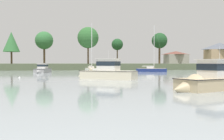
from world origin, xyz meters
TOP-DOWN VIEW (x-y plane):
  - far_shore_bank at (0.00, 93.24)m, footprint 194.34×45.34m
  - cruiser_cream at (-6.18, 26.49)m, footprint 9.53×7.46m
  - cruiser_grey at (-18.78, 52.33)m, footprint 3.69×8.40m
  - sailboat_white at (-6.12, 61.06)m, footprint 3.38×9.44m
  - sailboat_navy at (9.77, 54.26)m, footprint 8.44×4.98m
  - cruiser_sand at (1.95, 9.92)m, footprint 10.35×6.20m
  - mooring_buoy_white at (-19.29, 30.44)m, footprint 0.33×0.33m
  - shore_tree_right_mid at (5.70, 87.11)m, footprint 4.57×4.57m
  - shore_tree_center_left at (22.41, 84.96)m, footprint 6.18×6.18m
  - shore_tree_left at (-33.56, 82.87)m, footprint 5.88×5.88m
  - shore_tree_right at (-6.49, 73.22)m, footprint 7.11×7.11m
  - shore_tree_inland_b at (-23.18, 91.49)m, footprint 7.14×7.14m
  - cottage_near_water at (48.54, 85.38)m, footprint 11.98×6.80m
  - cottage_hillside at (32.62, 93.01)m, footprint 9.61×7.96m

SIDE VIEW (x-z plane):
  - mooring_buoy_white at x=-19.29m, z-range -0.13..0.25m
  - sailboat_navy at x=9.77m, z-range -6.30..6.82m
  - sailboat_white at x=-6.12m, z-range -6.84..7.43m
  - cruiser_grey at x=-18.78m, z-range -1.52..2.59m
  - cruiser_sand at x=1.95m, z-range -1.77..3.10m
  - cruiser_cream at x=-6.18m, z-range -1.96..3.36m
  - far_shore_bank at x=0.00m, z-range 0.00..2.12m
  - cottage_hillside at x=32.62m, z-range 2.21..7.58m
  - cottage_near_water at x=48.54m, z-range 2.28..10.95m
  - shore_tree_right_mid at x=5.70m, z-range 4.73..14.65m
  - shore_tree_left at x=-33.56m, z-range 4.21..15.68m
  - shore_tree_right at x=-6.49m, z-range 4.69..16.99m
  - shore_tree_center_left at x=22.41m, z-range 5.06..17.32m
  - shore_tree_inland_b at x=-23.18m, z-range 4.90..17.74m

